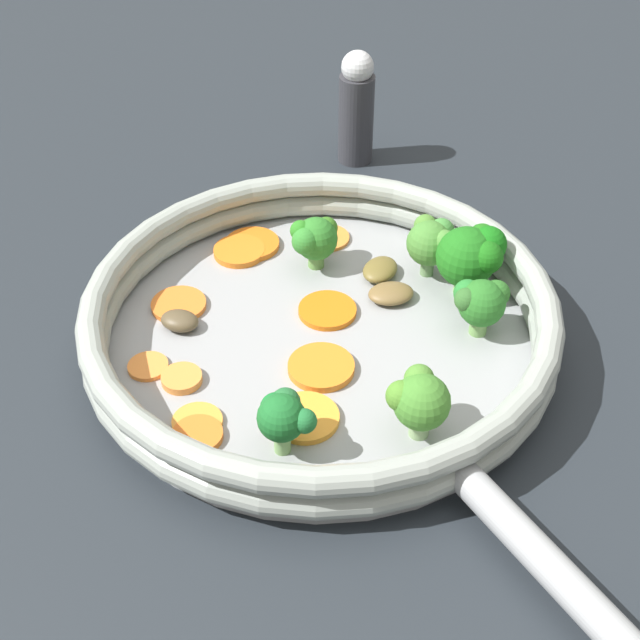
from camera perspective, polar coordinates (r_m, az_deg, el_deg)
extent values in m
plane|color=#21262C|center=(0.67, 0.00, -1.65)|extent=(4.00, 4.00, 0.00)
cylinder|color=#939699|center=(0.67, 0.00, -1.32)|extent=(0.33, 0.33, 0.01)
torus|color=#949B93|center=(0.66, 0.00, -0.33)|extent=(0.35, 0.35, 0.02)
torus|color=#949B93|center=(0.64, 0.00, 1.02)|extent=(0.35, 0.35, 0.02)
cylinder|color=#999B9E|center=(0.52, 17.20, -17.52)|extent=(0.18, 0.18, 0.02)
sphere|color=#969798|center=(0.56, 5.83, -10.66)|extent=(0.01, 0.01, 0.01)
sphere|color=#939699|center=(0.59, 10.62, -8.13)|extent=(0.01, 0.01, 0.01)
cylinder|color=orange|center=(0.60, -7.86, -6.47)|extent=(0.05, 0.05, 0.00)
cylinder|color=orange|center=(0.63, -8.84, -3.72)|extent=(0.04, 0.04, 0.01)
cylinder|color=orange|center=(0.59, -7.84, -7.32)|extent=(0.04, 0.04, 0.01)
cylinder|color=orange|center=(0.68, 0.63, 0.60)|extent=(0.06, 0.06, 0.00)
cylinder|color=orange|center=(0.75, -4.37, 4.86)|extent=(0.06, 0.06, 0.01)
cylinder|color=orange|center=(0.76, 0.46, 5.28)|extent=(0.05, 0.05, 0.00)
cylinder|color=orange|center=(0.65, -10.95, -2.93)|extent=(0.04, 0.04, 0.00)
cylinder|color=orange|center=(0.75, -5.19, 4.41)|extent=(0.05, 0.05, 0.01)
cylinder|color=orange|center=(0.70, -9.03, 0.98)|extent=(0.06, 0.06, 0.00)
cylinder|color=orange|center=(0.63, 0.07, -3.04)|extent=(0.05, 0.05, 0.01)
cylinder|color=orange|center=(0.60, -0.94, -6.27)|extent=(0.06, 0.06, 0.00)
cylinder|color=#658A55|center=(0.72, 6.89, 3.60)|extent=(0.01, 0.01, 0.02)
sphere|color=#427C30|center=(0.71, 7.01, 4.90)|extent=(0.04, 0.04, 0.04)
sphere|color=#488034|center=(0.70, 7.93, 4.96)|extent=(0.02, 0.02, 0.02)
sphere|color=#497D2E|center=(0.72, 6.77, 6.01)|extent=(0.02, 0.02, 0.02)
sphere|color=#3D7F36|center=(0.72, 7.77, 5.65)|extent=(0.02, 0.02, 0.02)
cylinder|color=#5F8F43|center=(0.73, -0.25, 4.04)|extent=(0.01, 0.01, 0.02)
sphere|color=#2C7426|center=(0.72, -0.26, 5.23)|extent=(0.04, 0.04, 0.04)
sphere|color=#2F7B2A|center=(0.71, -0.94, 5.07)|extent=(0.02, 0.02, 0.02)
sphere|color=#29781F|center=(0.71, -1.25, 5.74)|extent=(0.02, 0.02, 0.02)
sphere|color=#336B1D|center=(0.72, 0.41, 5.89)|extent=(0.02, 0.02, 0.02)
cylinder|color=#6E9C52|center=(0.67, 10.12, -0.18)|extent=(0.01, 0.01, 0.02)
sphere|color=#266822|center=(0.66, 10.31, 1.07)|extent=(0.04, 0.04, 0.04)
sphere|color=#24732B|center=(0.66, 9.42, 1.71)|extent=(0.02, 0.02, 0.02)
sphere|color=#2F6028|center=(0.65, 9.35, 1.28)|extent=(0.02, 0.02, 0.02)
sphere|color=#276021|center=(0.66, 11.22, 1.68)|extent=(0.02, 0.02, 0.02)
cylinder|color=#7EAA62|center=(0.58, -2.02, -7.66)|extent=(0.01, 0.01, 0.02)
sphere|color=#1A6228|center=(0.56, -2.07, -6.34)|extent=(0.03, 0.03, 0.03)
sphere|color=#1E6730|center=(0.56, -1.00, -6.48)|extent=(0.02, 0.02, 0.02)
sphere|color=#166A29|center=(0.57, -2.85, -5.65)|extent=(0.02, 0.02, 0.02)
sphere|color=#226230|center=(0.57, -2.07, -5.35)|extent=(0.02, 0.02, 0.02)
cylinder|color=#87A76F|center=(0.59, 6.38, -6.60)|extent=(0.01, 0.01, 0.02)
sphere|color=#417E2C|center=(0.58, 6.53, -5.23)|extent=(0.04, 0.04, 0.04)
sphere|color=#4A8329|center=(0.57, 5.23, -4.87)|extent=(0.02, 0.02, 0.02)
sphere|color=#4A822F|center=(0.58, 6.37, -3.79)|extent=(0.02, 0.02, 0.02)
cylinder|color=#85B668|center=(0.71, 9.15, 2.46)|extent=(0.01, 0.01, 0.02)
sphere|color=#1C6718|center=(0.69, 9.35, 4.00)|extent=(0.05, 0.05, 0.05)
sphere|color=#1C6316|center=(0.70, 10.32, 5.21)|extent=(0.02, 0.02, 0.02)
sphere|color=#136613|center=(0.69, 10.71, 4.77)|extent=(0.03, 0.03, 0.03)
sphere|color=#176213|center=(0.68, 10.60, 3.96)|extent=(0.03, 0.03, 0.03)
ellipsoid|color=brown|center=(0.72, 3.87, 3.24)|extent=(0.04, 0.03, 0.01)
ellipsoid|color=brown|center=(0.68, -8.96, -0.05)|extent=(0.03, 0.03, 0.01)
ellipsoid|color=brown|center=(0.70, 4.56, 1.70)|extent=(0.04, 0.04, 0.01)
cylinder|color=#333338|center=(0.88, 2.32, 12.73)|extent=(0.03, 0.03, 0.09)
sphere|color=silver|center=(0.85, 2.42, 15.88)|extent=(0.03, 0.03, 0.03)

